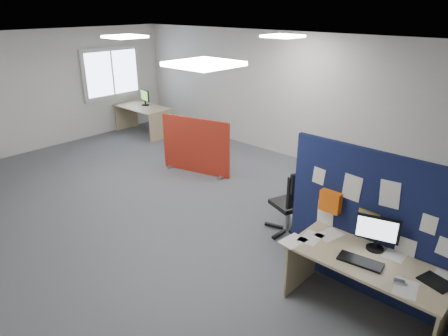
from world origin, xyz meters
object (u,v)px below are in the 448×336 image
Objects in this scene: monitor_second at (145,97)px; monitor_main at (377,232)px; navy_divider at (376,228)px; red_divider at (196,146)px; main_desk at (368,272)px; second_desk at (144,113)px; office_chair at (294,199)px.

monitor_main is at bearing -5.21° from monitor_second.
navy_divider is at bearing 99.21° from monitor_main.
monitor_main is at bearing -32.54° from red_divider.
main_desk is (0.12, -0.36, -0.34)m from navy_divider.
navy_divider is 0.50m from main_desk.
office_chair is at bearing -15.97° from second_desk.
monitor_main is (-0.04, 0.20, 0.40)m from main_desk.
navy_divider is 1.39× the size of second_desk.
monitor_main is 0.42× the size of office_chair.
navy_divider reaches higher than office_chair.
monitor_second is (-7.18, 2.26, 0.06)m from navy_divider.
red_divider is at bearing 163.80° from navy_divider.
monitor_second is (-7.30, 2.61, 0.40)m from main_desk.
main_desk is 7.76m from monitor_second.
monitor_main reaches higher than second_desk.
main_desk is 1.10× the size of red_divider.
navy_divider is at bearing -30.89° from red_divider.
red_divider is (-4.26, 1.37, -0.39)m from monitor_main.
navy_divider reaches higher than main_desk.
office_chair reaches higher than main_desk.
office_chair is at bearing 139.14° from monitor_main.
monitor_second is at bearing 146.14° from red_divider.
monitor_main reaches higher than office_chair.
monitor_main is 0.30× the size of red_divider.
monitor_main is 4.50m from red_divider.
monitor_main reaches higher than main_desk.
red_divider reaches higher than main_desk.
office_chair is at bearing 159.97° from navy_divider.
second_desk is 3.52× the size of monitor_second.
second_desk is (-7.22, 2.31, -0.40)m from monitor_main.
red_divider is 3.37× the size of monitor_second.
main_desk and second_desk have the same top height.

